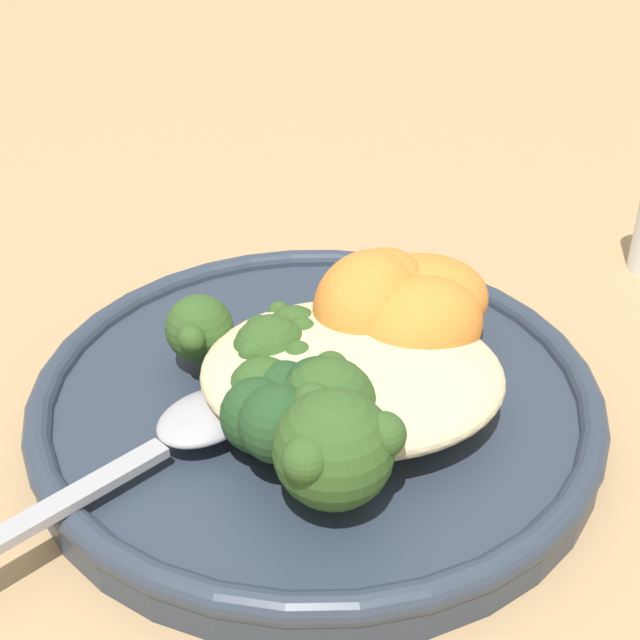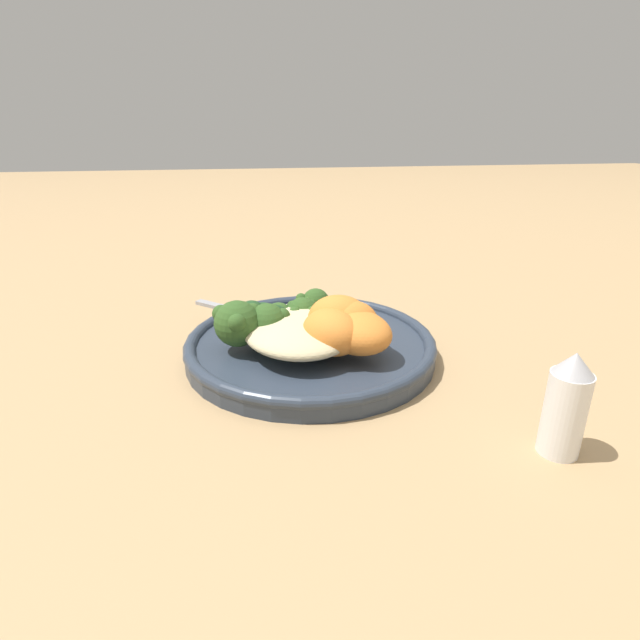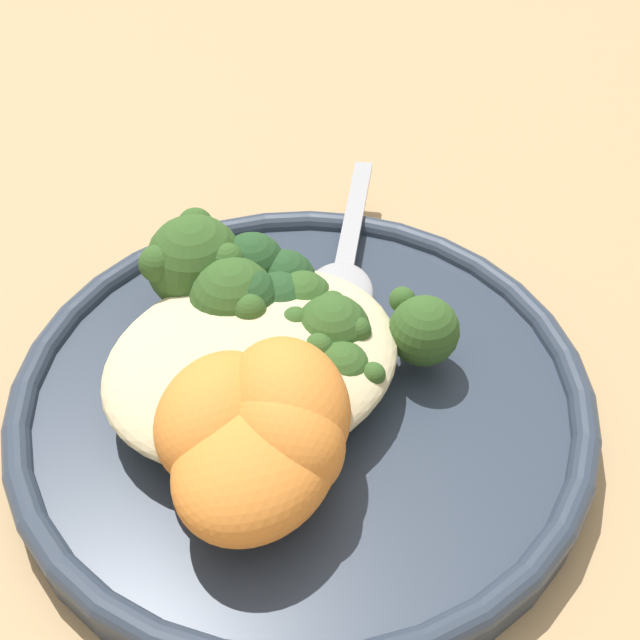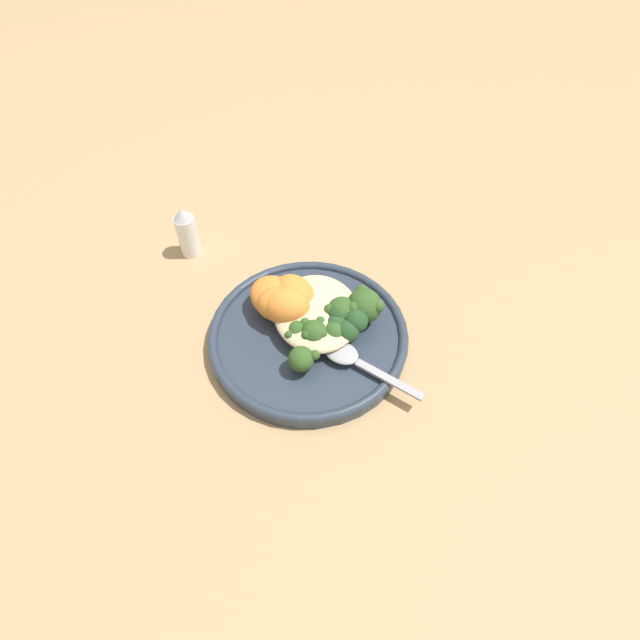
% 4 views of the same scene
% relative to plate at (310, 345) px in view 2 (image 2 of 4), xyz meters
% --- Properties ---
extents(ground_plane, '(4.00, 4.00, 0.00)m').
position_rel_plate_xyz_m(ground_plane, '(0.02, -0.01, -0.01)').
color(ground_plane, tan).
extents(plate, '(0.24, 0.24, 0.02)m').
position_rel_plate_xyz_m(plate, '(0.00, 0.00, 0.00)').
color(plate, '#2D3847').
rests_on(plate, ground_plane).
extents(quinoa_mound, '(0.12, 0.10, 0.03)m').
position_rel_plate_xyz_m(quinoa_mound, '(-0.02, 0.01, 0.02)').
color(quinoa_mound, beige).
rests_on(quinoa_mound, plate).
extents(broccoli_stalk_0, '(0.09, 0.04, 0.03)m').
position_rel_plate_xyz_m(broccoli_stalk_0, '(-0.00, -0.01, 0.02)').
color(broccoli_stalk_0, '#9EBC66').
rests_on(broccoli_stalk_0, plate).
extents(broccoli_stalk_1, '(0.11, 0.03, 0.03)m').
position_rel_plate_xyz_m(broccoli_stalk_1, '(0.03, -0.01, 0.02)').
color(broccoli_stalk_1, '#9EBC66').
rests_on(broccoli_stalk_1, plate).
extents(broccoli_stalk_2, '(0.09, 0.04, 0.03)m').
position_rel_plate_xyz_m(broccoli_stalk_2, '(-0.00, 0.00, 0.02)').
color(broccoli_stalk_2, '#9EBC66').
rests_on(broccoli_stalk_2, plate).
extents(broccoli_stalk_3, '(0.10, 0.07, 0.03)m').
position_rel_plate_xyz_m(broccoli_stalk_3, '(-0.00, 0.02, 0.02)').
color(broccoli_stalk_3, '#9EBC66').
rests_on(broccoli_stalk_3, plate).
extents(broccoli_stalk_4, '(0.06, 0.08, 0.04)m').
position_rel_plate_xyz_m(broccoli_stalk_4, '(-0.01, 0.04, 0.03)').
color(broccoli_stalk_4, '#9EBC66').
rests_on(broccoli_stalk_4, plate).
extents(broccoli_stalk_5, '(0.05, 0.11, 0.04)m').
position_rel_plate_xyz_m(broccoli_stalk_5, '(-0.01, 0.06, 0.03)').
color(broccoli_stalk_5, '#9EBC66').
rests_on(broccoli_stalk_5, plate).
extents(sweet_potato_chunk_0, '(0.09, 0.09, 0.04)m').
position_rel_plate_xyz_m(sweet_potato_chunk_0, '(-0.04, -0.04, 0.03)').
color(sweet_potato_chunk_0, orange).
rests_on(sweet_potato_chunk_0, plate).
extents(sweet_potato_chunk_1, '(0.06, 0.07, 0.05)m').
position_rel_plate_xyz_m(sweet_potato_chunk_1, '(-0.02, -0.02, 0.03)').
color(sweet_potato_chunk_1, orange).
rests_on(sweet_potato_chunk_1, plate).
extents(sweet_potato_chunk_2, '(0.04, 0.05, 0.04)m').
position_rel_plate_xyz_m(sweet_potato_chunk_2, '(-0.03, -0.03, 0.03)').
color(sweet_potato_chunk_2, orange).
rests_on(sweet_potato_chunk_2, plate).
extents(sweet_potato_chunk_3, '(0.07, 0.07, 0.04)m').
position_rel_plate_xyz_m(sweet_potato_chunk_3, '(-0.04, -0.01, 0.03)').
color(sweet_potato_chunk_3, orange).
rests_on(sweet_potato_chunk_3, plate).
extents(kale_tuft, '(0.05, 0.05, 0.04)m').
position_rel_plate_xyz_m(kale_tuft, '(0.01, 0.04, 0.03)').
color(kale_tuft, '#234723').
rests_on(kale_tuft, plate).
extents(spoon, '(0.10, 0.11, 0.01)m').
position_rel_plate_xyz_m(spoon, '(0.05, 0.04, 0.01)').
color(spoon, '#A3A3A8').
rests_on(spoon, plate).
extents(salt_shaker, '(0.03, 0.03, 0.08)m').
position_rel_plate_xyz_m(salt_shaker, '(-0.18, -0.15, 0.03)').
color(salt_shaker, white).
rests_on(salt_shaker, ground_plane).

